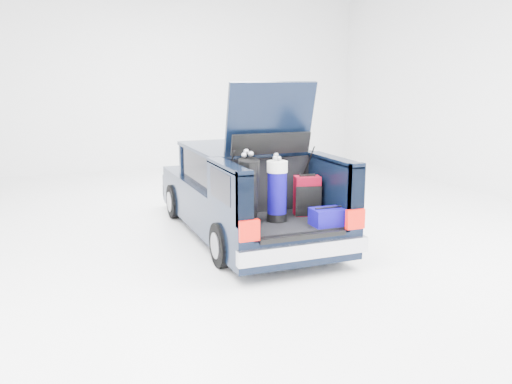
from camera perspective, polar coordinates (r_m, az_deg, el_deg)
name	(u,v)px	position (r m, az deg, el deg)	size (l,w,h in m)	color
ground	(245,234)	(8.93, -1.18, -4.45)	(14.00, 14.00, 0.00)	white
car	(242,193)	(8.86, -1.43, -0.09)	(1.87, 4.65, 2.47)	black
red_suitcase	(307,196)	(7.71, 5.41, -0.41)	(0.40, 0.31, 0.59)	maroon
black_golf_bag	(248,191)	(7.15, -0.87, 0.07)	(0.31, 0.43, 1.01)	black
blue_golf_bag	(277,191)	(7.34, 2.23, 0.16)	(0.35, 0.35, 0.94)	black
blue_duffel	(329,217)	(7.27, 7.70, -2.58)	(0.48, 0.32, 0.25)	#0D0571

